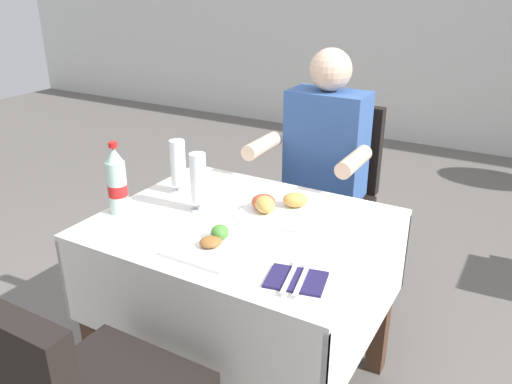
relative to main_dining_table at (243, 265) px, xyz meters
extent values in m
cube|color=white|center=(0.00, 0.00, 0.17)|extent=(1.01, 0.82, 0.02)
cube|color=white|center=(0.00, -0.40, 0.00)|extent=(1.01, 0.02, 0.32)
cube|color=white|center=(0.00, 0.40, 0.00)|extent=(1.01, 0.02, 0.32)
cube|color=white|center=(-0.50, 0.00, 0.00)|extent=(0.02, 0.82, 0.32)
cube|color=white|center=(0.50, 0.00, 0.00)|extent=(0.02, 0.82, 0.32)
cube|color=#472D1E|center=(-0.44, -0.35, -0.20)|extent=(0.07, 0.07, 0.72)
cube|color=#472D1E|center=(-0.44, 0.35, -0.20)|extent=(0.07, 0.07, 0.72)
cube|color=#472D1E|center=(0.44, 0.35, -0.20)|extent=(0.07, 0.07, 0.72)
cube|color=black|center=(0.00, 0.71, -0.07)|extent=(0.44, 0.44, 0.08)
cube|color=black|center=(0.00, 0.96, 0.19)|extent=(0.42, 0.06, 0.44)
cube|color=black|center=(-0.17, 0.54, -0.33)|extent=(0.04, 0.04, 0.45)
cube|color=black|center=(0.17, 0.54, -0.33)|extent=(0.04, 0.04, 0.45)
cube|color=black|center=(-0.17, 0.88, -0.33)|extent=(0.04, 0.04, 0.45)
cube|color=black|center=(0.17, 0.88, -0.33)|extent=(0.04, 0.04, 0.45)
cylinder|color=#282D42|center=(-0.07, 0.51, -0.33)|extent=(0.10, 0.10, 0.45)
cylinder|color=#282D42|center=(0.09, 0.51, -0.33)|extent=(0.10, 0.10, 0.45)
cube|color=#282D42|center=(0.01, 0.67, -0.05)|extent=(0.34, 0.36, 0.12)
cube|color=#385B9E|center=(0.01, 0.75, 0.26)|extent=(0.36, 0.20, 0.50)
sphere|color=beige|center=(0.01, 0.75, 0.61)|extent=(0.19, 0.19, 0.19)
cylinder|color=beige|center=(-0.21, 0.52, 0.29)|extent=(0.07, 0.26, 0.07)
cylinder|color=beige|center=(0.22, 0.52, 0.29)|extent=(0.07, 0.26, 0.07)
cube|color=white|center=(0.01, -0.22, 0.19)|extent=(0.24, 0.24, 0.01)
ellipsoid|color=#4C8E38|center=(0.02, -0.17, 0.22)|extent=(0.06, 0.07, 0.05)
ellipsoid|color=#99602D|center=(0.01, -0.22, 0.21)|extent=(0.09, 0.09, 0.03)
cube|color=white|center=(0.08, 0.14, 0.19)|extent=(0.26, 0.26, 0.01)
ellipsoid|color=gold|center=(0.04, 0.09, 0.22)|extent=(0.12, 0.12, 0.06)
ellipsoid|color=gold|center=(0.12, 0.19, 0.22)|extent=(0.12, 0.11, 0.05)
ellipsoid|color=#C14C33|center=(0.02, 0.11, 0.22)|extent=(0.12, 0.12, 0.06)
cylinder|color=white|center=(-0.36, 0.11, 0.18)|extent=(0.07, 0.07, 0.01)
cylinder|color=white|center=(-0.36, 0.11, 0.20)|extent=(0.02, 0.02, 0.03)
cylinder|color=white|center=(-0.36, 0.11, 0.31)|extent=(0.06, 0.06, 0.18)
cylinder|color=gold|center=(-0.36, 0.11, 0.25)|extent=(0.06, 0.06, 0.07)
cylinder|color=white|center=(-0.19, 0.00, 0.18)|extent=(0.07, 0.07, 0.01)
cylinder|color=white|center=(-0.19, 0.00, 0.20)|extent=(0.02, 0.02, 0.03)
cylinder|color=white|center=(-0.19, 0.00, 0.31)|extent=(0.06, 0.06, 0.19)
cylinder|color=#C68928|center=(-0.19, 0.00, 0.26)|extent=(0.06, 0.06, 0.08)
cylinder|color=silver|center=(-0.44, -0.16, 0.28)|extent=(0.07, 0.07, 0.20)
cylinder|color=red|center=(-0.44, -0.16, 0.27)|extent=(0.07, 0.07, 0.04)
cone|color=silver|center=(-0.44, -0.16, 0.41)|extent=(0.06, 0.06, 0.05)
cylinder|color=red|center=(-0.44, -0.16, 0.44)|extent=(0.03, 0.03, 0.02)
cube|color=#231E4C|center=(0.34, -0.25, 0.18)|extent=(0.19, 0.16, 0.01)
cube|color=silver|center=(0.32, -0.25, 0.19)|extent=(0.05, 0.19, 0.01)
cube|color=silver|center=(0.35, -0.25, 0.19)|extent=(0.05, 0.19, 0.01)
camera|label=1|loc=(0.87, -1.42, 1.01)|focal=36.32mm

